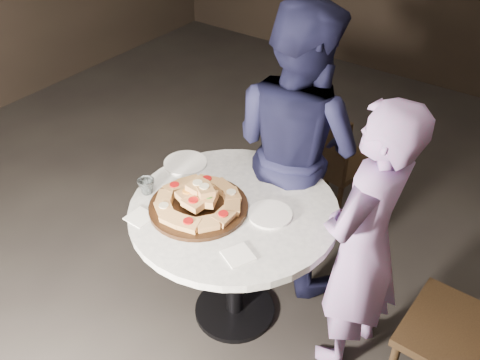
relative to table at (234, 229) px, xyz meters
The scene contains 12 objects.
floor 0.64m from the table, 148.02° to the right, with size 7.00×7.00×0.00m, color black.
table is the anchor object (origin of this frame).
serving_board 0.23m from the table, 140.10° to the right, with size 0.47×0.47×0.02m, color black.
focaccia_pile 0.26m from the table, 140.98° to the right, with size 0.42×0.42×0.11m.
plate_left 0.47m from the table, 161.92° to the left, with size 0.23×0.23×0.01m, color white.
plate_right 0.23m from the table, 15.79° to the left, with size 0.21×0.21×0.01m, color white.
water_glass 0.48m from the table, 158.66° to the right, with size 0.08×0.08×0.08m, color silver.
napkin_near 0.47m from the table, 133.85° to the right, with size 0.11×0.11×0.01m, color white.
napkin_far 0.36m from the table, 50.35° to the right, with size 0.12×0.12×0.01m, color white.
chair_far 1.01m from the table, 89.84° to the left, with size 0.47×0.49×0.87m.
diner_navy 0.58m from the table, 88.10° to the left, with size 0.79×0.62×1.63m, color black.
diner_teal 0.64m from the table, 13.60° to the left, with size 0.53×0.35×1.46m, color #866CA7.
Camera 1 is at (1.31, -1.50, 2.38)m, focal length 40.00 mm.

